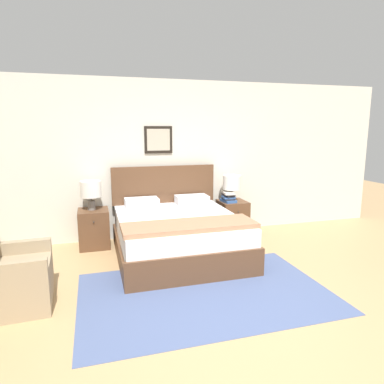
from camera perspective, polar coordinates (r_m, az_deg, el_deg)
name	(u,v)px	position (r m, az deg, el deg)	size (l,w,h in m)	color
ground_plane	(245,327)	(3.45, 8.79, -21.35)	(16.00, 16.00, 0.00)	tan
wall_back	(171,159)	(5.79, -3.47, 5.45)	(7.95, 0.09, 2.60)	beige
area_rug_main	(205,292)	(4.00, 2.22, -16.38)	(2.75, 1.78, 0.01)	#47567F
bed	(178,234)	(4.95, -2.40, -6.95)	(1.71, 1.95, 1.21)	brown
armchair	(13,277)	(4.05, -27.68, -12.43)	(0.68, 0.78, 0.93)	#998466
nightstand_near_window	(94,228)	(5.52, -16.00, -5.85)	(0.45, 0.50, 0.59)	brown
nightstand_by_door	(232,218)	(5.97, 6.74, -4.26)	(0.45, 0.50, 0.59)	brown
table_lamp_near_window	(91,190)	(5.40, -16.52, 0.29)	(0.31, 0.31, 0.44)	slate
table_lamp_by_door	(232,183)	(5.86, 6.67, 1.43)	(0.31, 0.31, 0.44)	slate
book_thick_bottom	(228,201)	(5.82, 6.06, -1.45)	(0.23, 0.30, 0.04)	#335693
book_hardcover_middle	(228,199)	(5.81, 6.07, -1.12)	(0.17, 0.23, 0.02)	#232328
book_novel_upper	(228,197)	(5.81, 6.07, -0.85)	(0.21, 0.23, 0.03)	#335693
book_slim_near_top	(228,195)	(5.80, 6.08, -0.49)	(0.17, 0.25, 0.04)	#232328
book_paperback_top	(228,193)	(5.79, 6.08, -0.13)	(0.20, 0.30, 0.03)	silver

